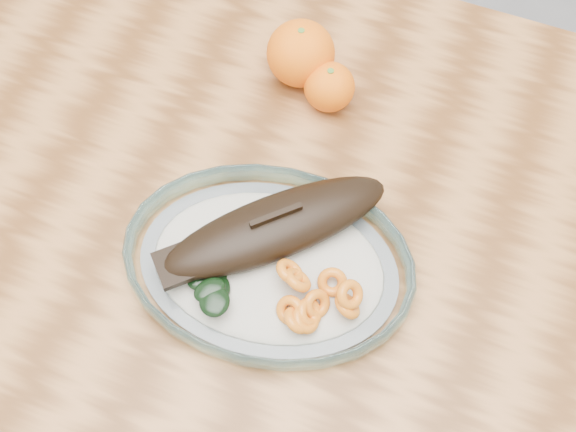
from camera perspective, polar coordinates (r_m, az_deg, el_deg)
The scene contains 5 objects.
ground at distance 1.56m, azimuth -2.69°, elevation -11.91°, with size 3.00×3.00×0.00m, color slate.
dining_table at distance 0.95m, azimuth -4.33°, elevation -1.25°, with size 1.20×0.80×0.75m.
plated_meal at distance 0.80m, azimuth -1.53°, elevation -3.49°, with size 0.65×0.65×0.08m.
orange_left at distance 0.92m, azimuth 1.01°, elevation 12.73°, with size 0.09×0.09×0.09m, color #FF6505.
orange_right at distance 0.91m, azimuth 3.29°, elevation 10.15°, with size 0.06×0.06×0.06m, color #FF6505.
Camera 1 is at (0.22, -0.36, 1.50)m, focal length 45.00 mm.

